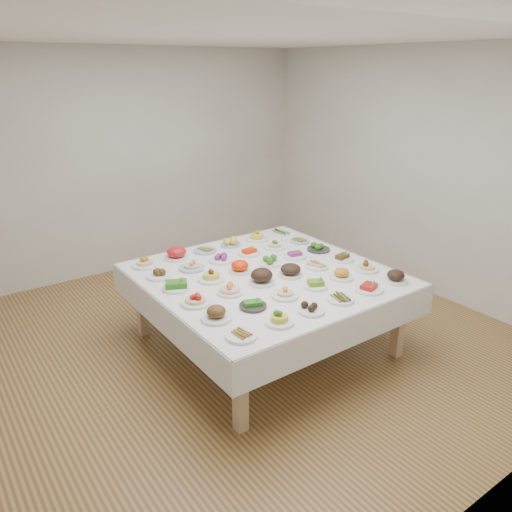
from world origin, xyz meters
TOP-DOWN VIEW (x-y plane):
  - room_envelope at (0.00, 0.00)m, footprint 5.02×5.02m
  - display_table at (0.16, -0.20)m, footprint 2.15×2.15m
  - dish_0 at (-0.68, -1.03)m, footprint 0.23×0.23m
  - dish_1 at (-0.33, -1.03)m, footprint 0.22×0.22m
  - dish_2 at (-0.01, -1.03)m, footprint 0.21×0.21m
  - dish_3 at (0.32, -1.02)m, footprint 0.22×0.22m
  - dish_4 at (0.66, -1.02)m, footprint 0.24×0.24m
  - dish_5 at (0.99, -1.03)m, footprint 0.20×0.20m
  - dish_6 at (-0.68, -0.70)m, footprint 0.24×0.24m
  - dish_7 at (-0.34, -0.70)m, footprint 0.22×0.22m
  - dish_8 at (-0.01, -0.69)m, footprint 0.23×0.23m
  - dish_9 at (0.33, -0.70)m, footprint 0.21×0.21m
  - dish_10 at (0.65, -0.69)m, footprint 0.21×0.21m
  - dish_11 at (0.98, -0.69)m, footprint 0.24×0.24m
  - dish_12 at (-0.68, -0.37)m, footprint 0.25×0.25m
  - dish_13 at (-0.34, -0.37)m, footprint 0.22×0.22m
  - dish_14 at (-0.00, -0.36)m, footprint 0.25×0.25m
  - dish_15 at (0.32, -0.37)m, footprint 0.24×0.24m
  - dish_16 at (0.65, -0.36)m, footprint 0.22×0.22m
  - dish_17 at (0.98, -0.37)m, footprint 0.22×0.22m
  - dish_18 at (-0.68, -0.02)m, footprint 0.24×0.24m
  - dish_19 at (-0.33, -0.04)m, footprint 0.24×0.24m
  - dish_20 at (-0.01, -0.03)m, footprint 0.20×0.20m
  - dish_21 at (0.33, -0.04)m, footprint 0.21×0.21m
  - dish_22 at (0.65, -0.03)m, footprint 0.23×0.23m
  - dish_23 at (0.98, -0.02)m, footprint 0.23×0.23m
  - dish_24 at (-0.68, 0.30)m, footprint 0.24×0.24m
  - dish_25 at (-0.35, 0.29)m, footprint 0.25×0.25m
  - dish_26 at (-0.01, 0.31)m, footprint 0.23×0.23m
  - dish_27 at (0.32, 0.30)m, footprint 0.22×0.22m
  - dish_28 at (0.65, 0.30)m, footprint 0.21×0.21m
  - dish_29 at (0.99, 0.30)m, footprint 0.21×0.21m
  - dish_30 at (-0.68, 0.63)m, footprint 0.24×0.24m
  - dish_31 at (-0.33, 0.63)m, footprint 0.27×0.27m
  - dish_32 at (-0.00, 0.64)m, footprint 0.24×0.24m
  - dish_33 at (0.32, 0.64)m, footprint 0.21×0.21m
  - dish_34 at (0.65, 0.62)m, footprint 0.24×0.24m
  - dish_35 at (0.99, 0.62)m, footprint 0.20×0.20m

SIDE VIEW (x-z plane):
  - display_table at x=0.16m, z-range 0.31..1.06m
  - dish_0 at x=-0.68m, z-range 0.74..0.79m
  - dish_29 at x=0.99m, z-range 0.75..0.79m
  - dish_3 at x=0.32m, z-range 0.75..0.80m
  - dish_16 at x=0.65m, z-range 0.75..0.80m
  - dish_35 at x=0.99m, z-range 0.75..0.80m
  - dish_32 at x=0.00m, z-range 0.75..0.80m
  - dish_7 at x=-0.34m, z-range 0.74..0.82m
  - dish_27 at x=0.32m, z-range 0.74..0.83m
  - dish_22 at x=0.65m, z-range 0.74..0.83m
  - dish_17 at x=0.98m, z-range 0.74..0.83m
  - dish_9 at x=0.33m, z-range 0.74..0.83m
  - dish_21 at x=0.33m, z-range 0.74..0.84m
  - dish_24 at x=-0.68m, z-range 0.74..0.84m
  - dish_4 at x=0.66m, z-range 0.74..0.85m
  - dish_33 at x=0.32m, z-range 0.75..0.85m
  - dish_2 at x=-0.01m, z-range 0.75..0.85m
  - dish_8 at x=-0.01m, z-range 0.74..0.85m
  - dish_23 at x=0.98m, z-range 0.74..0.85m
  - dish_5 at x=0.99m, z-range 0.74..0.85m
  - dish_10 at x=0.65m, z-range 0.74..0.86m
  - dish_26 at x=-0.01m, z-range 0.75..0.85m
  - dish_18 at x=-0.68m, z-range 0.74..0.86m
  - dish_20 at x=-0.01m, z-range 0.74..0.86m
  - dish_28 at x=0.65m, z-range 0.74..0.86m
  - dish_1 at x=-0.33m, z-range 0.74..0.87m
  - dish_6 at x=-0.68m, z-range 0.74..0.87m
  - dish_13 at x=-0.34m, z-range 0.75..0.87m
  - dish_30 at x=-0.68m, z-range 0.75..0.87m
  - dish_34 at x=0.65m, z-range 0.74..0.88m
  - dish_11 at x=0.98m, z-range 0.75..0.88m
  - dish_25 at x=-0.35m, z-range 0.75..0.88m
  - dish_19 at x=-0.33m, z-range 0.75..0.89m
  - dish_12 at x=-0.68m, z-range 0.75..0.89m
  - dish_31 at x=-0.33m, z-range 0.75..0.90m
  - dish_15 at x=0.32m, z-range 0.75..0.90m
  - dish_14 at x=0.00m, z-range 0.75..0.90m
  - room_envelope at x=0.00m, z-range 0.43..3.24m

